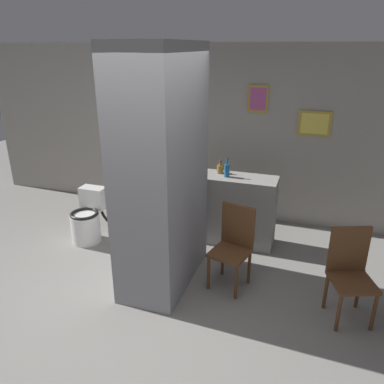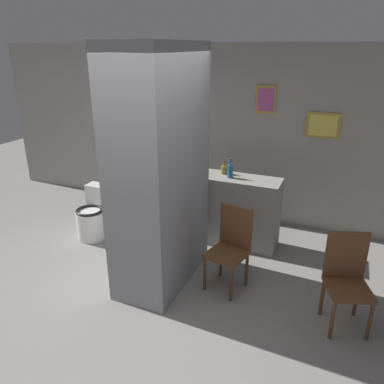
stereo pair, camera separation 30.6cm
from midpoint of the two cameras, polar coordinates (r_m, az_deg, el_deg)
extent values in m
plane|color=gray|center=(4.13, -10.28, -17.16)|extent=(14.00, 14.00, 0.00)
cube|color=gray|center=(5.80, 1.33, 8.94)|extent=(8.00, 0.06, 2.60)
cube|color=#B79338|center=(6.34, -13.08, 13.16)|extent=(0.36, 0.02, 0.48)
cube|color=#4C9959|center=(6.33, -13.15, 13.14)|extent=(0.30, 0.01, 0.39)
cube|color=#B79338|center=(5.46, 16.64, 9.96)|extent=(0.44, 0.02, 0.34)
cube|color=#E0CC4C|center=(5.45, 16.64, 9.94)|extent=(0.36, 0.01, 0.28)
cube|color=#B79338|center=(5.50, 8.43, 13.86)|extent=(0.28, 0.02, 0.38)
cube|color=#B24C8C|center=(5.49, 8.40, 13.84)|extent=(0.23, 0.01, 0.31)
cube|color=gray|center=(3.99, -6.77, 2.99)|extent=(0.64, 1.27, 2.60)
cylinder|color=black|center=(3.86, -13.01, 5.82)|extent=(0.03, 0.40, 0.40)
cylinder|color=red|center=(3.87, -13.20, 5.84)|extent=(0.01, 0.07, 0.07)
cube|color=gray|center=(5.13, 3.07, -2.51)|extent=(1.40, 0.44, 0.95)
cylinder|color=silver|center=(5.44, -17.47, -5.27)|extent=(0.40, 0.40, 0.40)
torus|color=black|center=(5.35, -17.72, -3.22)|extent=(0.38, 0.38, 0.04)
cube|color=silver|center=(5.48, -16.34, -0.84)|extent=(0.36, 0.20, 0.31)
cylinder|color=brown|center=(4.23, 0.41, -12.27)|extent=(0.04, 0.04, 0.41)
cylinder|color=brown|center=(4.10, 4.56, -13.62)|extent=(0.04, 0.04, 0.41)
cylinder|color=brown|center=(4.48, 2.72, -10.22)|extent=(0.04, 0.04, 0.41)
cylinder|color=brown|center=(4.35, 6.68, -11.40)|extent=(0.04, 0.04, 0.41)
cube|color=brown|center=(4.17, 3.66, -9.29)|extent=(0.47, 0.47, 0.04)
cube|color=brown|center=(4.18, 4.94, -5.11)|extent=(0.39, 0.12, 0.49)
cylinder|color=brown|center=(3.89, 19.27, -17.07)|extent=(0.04, 0.04, 0.41)
cylinder|color=brown|center=(4.02, 23.98, -16.47)|extent=(0.04, 0.04, 0.41)
cylinder|color=brown|center=(4.15, 17.67, -14.24)|extent=(0.04, 0.04, 0.41)
cylinder|color=brown|center=(4.26, 22.10, -13.79)|extent=(0.04, 0.04, 0.41)
cube|color=brown|center=(3.95, 21.19, -12.75)|extent=(0.50, 0.50, 0.04)
cube|color=brown|center=(3.96, 20.74, -8.17)|extent=(0.38, 0.16, 0.49)
torus|color=black|center=(5.65, -12.83, -2.61)|extent=(0.60, 0.04, 0.60)
torus|color=black|center=(5.22, -2.99, -4.15)|extent=(0.60, 0.04, 0.60)
cylinder|color=black|center=(5.35, -8.19, -1.86)|extent=(0.95, 0.04, 0.04)
cylinder|color=black|center=(5.47, -10.63, -1.51)|extent=(0.03, 0.03, 0.31)
cylinder|color=black|center=(5.17, -3.55, -2.53)|extent=(0.03, 0.03, 0.28)
cube|color=black|center=(5.40, -10.75, 0.20)|extent=(0.16, 0.06, 0.04)
cylinder|color=#262626|center=(5.12, -3.59, -1.09)|extent=(0.03, 0.42, 0.03)
cylinder|color=#19598C|center=(4.89, 3.55, 3.24)|extent=(0.07, 0.07, 0.17)
cylinder|color=#19598C|center=(4.85, 3.58, 4.58)|extent=(0.03, 0.03, 0.07)
sphere|color=#333333|center=(4.84, 3.59, 5.08)|extent=(0.03, 0.03, 0.03)
cylinder|color=olive|center=(5.04, 2.59, 3.48)|extent=(0.09, 0.09, 0.11)
cylinder|color=olive|center=(5.01, 2.61, 4.33)|extent=(0.04, 0.04, 0.05)
sphere|color=#333333|center=(5.00, 2.61, 4.71)|extent=(0.04, 0.04, 0.04)
camera|label=1|loc=(0.15, -92.00, -0.78)|focal=35.00mm
camera|label=2|loc=(0.15, 88.00, 0.78)|focal=35.00mm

